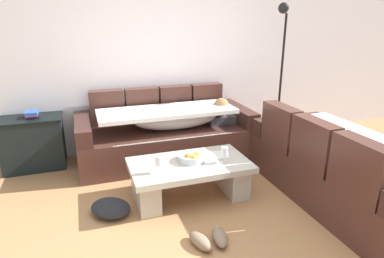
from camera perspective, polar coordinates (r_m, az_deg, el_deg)
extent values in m
plane|color=#B37D4E|center=(3.10, 4.54, -16.10)|extent=(14.00, 14.00, 0.00)
cube|color=silver|center=(4.62, -5.84, 13.36)|extent=(9.00, 0.10, 2.70)
cube|color=#482821|center=(4.34, -4.38, -2.43)|extent=(2.20, 0.92, 0.42)
cube|color=#482821|center=(4.46, -14.40, 3.55)|extent=(0.43, 0.16, 0.46)
cube|color=#482821|center=(4.52, -8.58, 4.11)|extent=(0.43, 0.16, 0.46)
cube|color=#482821|center=(4.62, -2.94, 4.61)|extent=(0.43, 0.16, 0.46)
cube|color=#482821|center=(4.76, 2.42, 5.04)|extent=(0.43, 0.16, 0.46)
cube|color=#39201A|center=(4.12, -18.21, 0.07)|extent=(0.18, 0.92, 0.20)
cube|color=#39201A|center=(4.58, 7.85, 2.67)|extent=(0.18, 0.92, 0.20)
cube|color=#4C4C56|center=(4.48, 4.79, 1.79)|extent=(0.36, 0.28, 0.11)
sphere|color=beige|center=(4.40, 5.05, 3.64)|extent=(0.21, 0.21, 0.21)
sphere|color=#9E7042|center=(4.39, 5.06, 4.02)|extent=(0.20, 0.20, 0.20)
ellipsoid|color=silver|center=(4.21, -2.73, 1.97)|extent=(1.10, 0.44, 0.28)
cube|color=silver|center=(4.14, -4.29, 3.06)|extent=(1.69, 0.60, 0.05)
cube|color=silver|center=(3.94, -2.77, -4.33)|extent=(1.44, 0.04, 0.38)
cube|color=#482821|center=(3.69, 24.13, -8.08)|extent=(0.92, 2.02, 0.42)
cube|color=#482821|center=(2.91, 26.95, -6.07)|extent=(0.16, 0.52, 0.46)
cube|color=#482821|center=(3.28, 20.22, -2.46)|extent=(0.16, 0.52, 0.46)
cube|color=#482821|center=(3.70, 14.97, 0.41)|extent=(0.16, 0.52, 0.46)
cube|color=#39201A|center=(4.23, 16.43, 0.71)|extent=(0.92, 0.18, 0.20)
ellipsoid|color=white|center=(3.57, 25.77, -3.06)|extent=(0.44, 1.10, 0.28)
cube|color=white|center=(3.57, 25.91, -1.36)|extent=(0.60, 1.53, 0.05)
cube|color=white|center=(3.98, 28.89, -6.55)|extent=(0.04, 1.30, 0.38)
cube|color=beige|center=(3.37, -0.39, -6.24)|extent=(1.20, 0.68, 0.06)
cube|color=beige|center=(3.35, -7.99, -10.19)|extent=(0.20, 0.54, 0.32)
cube|color=beige|center=(3.61, 6.63, -7.95)|extent=(0.20, 0.54, 0.32)
cylinder|color=silver|center=(3.38, -0.06, -4.91)|extent=(0.28, 0.28, 0.07)
sphere|color=orange|center=(3.33, -0.67, -4.87)|extent=(0.08, 0.08, 0.08)
sphere|color=orange|center=(3.36, 0.88, -4.60)|extent=(0.08, 0.08, 0.08)
sphere|color=gold|center=(3.30, 0.43, -5.06)|extent=(0.08, 0.08, 0.08)
cylinder|color=silver|center=(3.16, -5.66, -7.44)|extent=(0.06, 0.06, 0.01)
cylinder|color=silver|center=(3.14, -5.69, -6.77)|extent=(0.01, 0.01, 0.07)
cylinder|color=silver|center=(3.11, -5.73, -5.44)|extent=(0.07, 0.07, 0.08)
cylinder|color=silver|center=(3.37, 5.55, -5.70)|extent=(0.06, 0.06, 0.01)
cylinder|color=silver|center=(3.35, 5.57, -5.07)|extent=(0.01, 0.01, 0.07)
cylinder|color=silver|center=(3.32, 5.61, -3.80)|extent=(0.07, 0.07, 0.08)
cube|color=white|center=(3.53, 4.14, -4.45)|extent=(0.33, 0.28, 0.01)
cube|color=black|center=(4.47, -25.57, -2.29)|extent=(0.70, 0.42, 0.62)
cube|color=black|center=(4.38, -26.15, 1.63)|extent=(0.72, 0.44, 0.02)
cube|color=black|center=(4.36, -25.61, 1.99)|extent=(0.15, 0.19, 0.03)
cube|color=#72337F|center=(4.36, -25.78, 2.29)|extent=(0.12, 0.21, 0.02)
cube|color=#2D569E|center=(4.34, -25.84, 2.58)|extent=(0.14, 0.18, 0.03)
cylinder|color=black|center=(5.16, 14.17, -1.85)|extent=(0.28, 0.28, 0.02)
cylinder|color=black|center=(4.93, 15.00, 8.11)|extent=(0.03, 0.03, 1.80)
sphere|color=black|center=(4.71, 15.43, 19.39)|extent=(0.14, 0.14, 0.14)
ellipsoid|color=#8C7259|center=(2.84, 1.50, -18.70)|extent=(0.19, 0.29, 0.09)
ellipsoid|color=#8C7259|center=(2.89, 4.80, -17.94)|extent=(0.18, 0.29, 0.09)
ellipsoid|color=#232328|center=(3.31, -13.79, -13.02)|extent=(0.50, 0.51, 0.12)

